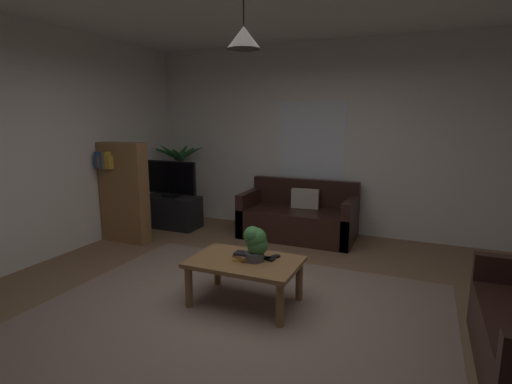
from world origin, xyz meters
TOP-DOWN VIEW (x-y plane):
  - floor at (0.00, 0.00)m, footprint 5.54×5.62m
  - rug at (0.00, -0.20)m, footprint 3.60×3.09m
  - wall_back at (0.00, 2.84)m, footprint 5.66×0.06m
  - wall_left at (-2.80, 0.00)m, footprint 0.06×5.62m
  - window_pane at (-0.17, 2.81)m, footprint 1.05×0.01m
  - couch_under_window at (-0.20, 2.34)m, footprint 1.63×0.81m
  - coffee_table at (-0.04, 0.13)m, footprint 1.01×0.66m
  - book_on_table_0 at (-0.06, 0.12)m, footprint 0.17×0.14m
  - book_on_table_1 at (-0.06, 0.12)m, footprint 0.17×0.15m
  - book_on_table_2 at (-0.07, 0.12)m, footprint 0.12×0.11m
  - remote_on_table_0 at (0.14, 0.22)m, footprint 0.17×0.09m
  - remote_on_table_1 at (0.18, 0.27)m, footprint 0.11×0.17m
  - potted_plant_on_table at (0.05, 0.17)m, footprint 0.22×0.21m
  - tv_stand at (-2.22, 2.06)m, footprint 0.90×0.44m
  - tv at (-2.22, 2.04)m, footprint 0.92×0.16m
  - potted_palm_corner at (-2.39, 2.56)m, footprint 1.05×0.91m
  - bookshelf_corner at (-2.41, 1.21)m, footprint 0.70×0.31m
  - pendant_lamp at (-0.04, 0.13)m, footprint 0.29×0.29m

SIDE VIEW (x-z plane):
  - floor at x=0.00m, z-range -0.02..0.00m
  - rug at x=0.00m, z-range 0.00..0.01m
  - tv_stand at x=-2.22m, z-range 0.00..0.50m
  - couch_under_window at x=-0.20m, z-range -0.13..0.69m
  - coffee_table at x=-0.04m, z-range 0.15..0.58m
  - remote_on_table_0 at x=0.14m, z-range 0.43..0.45m
  - remote_on_table_1 at x=0.18m, z-range 0.43..0.45m
  - book_on_table_0 at x=-0.06m, z-range 0.43..0.46m
  - book_on_table_1 at x=-0.06m, z-range 0.46..0.48m
  - book_on_table_2 at x=-0.07m, z-range 0.48..0.51m
  - potted_plant_on_table at x=0.05m, z-range 0.45..0.77m
  - potted_palm_corner at x=-2.39m, z-range 0.00..1.37m
  - bookshelf_corner at x=-2.41m, z-range 0.01..1.41m
  - tv at x=-2.22m, z-range 0.51..1.08m
  - window_pane at x=-0.17m, z-range 0.83..1.97m
  - wall_back at x=0.00m, z-range 0.00..2.83m
  - wall_left at x=-2.80m, z-range 0.00..2.83m
  - pendant_lamp at x=-0.04m, z-range 2.13..2.66m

